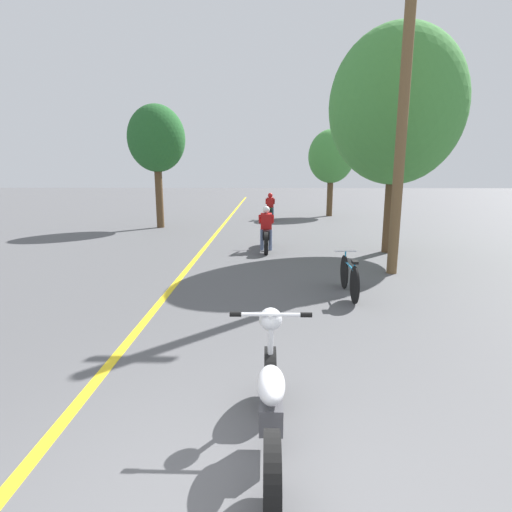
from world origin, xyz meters
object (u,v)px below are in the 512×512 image
Objects in this scene: motorcycle_foreground at (271,401)px; bicycle_parked at (349,277)px; motorcycle_rider_lead at (266,234)px; utility_pole at (402,120)px; roadside_tree_right_near at (397,107)px; motorcycle_rider_far at (270,209)px; roadside_tree_left at (156,139)px; roadside_tree_right_far at (331,157)px.

motorcycle_foreground is 1.19× the size of bicycle_parked.
motorcycle_rider_lead is at bearing 109.29° from bicycle_parked.
motorcycle_rider_lead is (-3.04, 2.86, -3.02)m from utility_pole.
roadside_tree_right_near is 6.21m from bicycle_parked.
motorcycle_rider_lead reaches higher than motorcycle_rider_far.
roadside_tree_right_near reaches higher than motorcycle_rider_far.
motorcycle_rider_lead is 1.24× the size of bicycle_parked.
utility_pole is 11.06m from roadside_tree_left.
bicycle_parked is (6.29, -9.76, -3.37)m from roadside_tree_left.
motorcycle_rider_lead is (-3.69, 0.24, -3.69)m from roadside_tree_right_near.
motorcycle_rider_lead is (-0.04, 9.16, 0.08)m from motorcycle_foreground.
roadside_tree_left is at bearing 147.46° from roadside_tree_right_near.
motorcycle_rider_lead is 1.05× the size of motorcycle_rider_far.
motorcycle_rider_far is (4.86, 3.18, -3.22)m from roadside_tree_left.
motorcycle_rider_far is at bearing 89.47° from motorcycle_foreground.
roadside_tree_left is (-8.35, 5.33, -0.47)m from roadside_tree_right_near.
motorcycle_rider_lead is 4.95m from bicycle_parked.
motorcycle_foreground is (-2.99, -6.30, -3.09)m from utility_pole.
motorcycle_rider_lead is at bearing -91.40° from motorcycle_rider_far.
roadside_tree_left is 2.58× the size of motorcycle_foreground.
roadside_tree_right_far is 9.56m from roadside_tree_left.
bicycle_parked is (-1.40, -1.81, -3.16)m from utility_pole.
utility_pole is 3.29× the size of motorcycle_rider_lead.
roadside_tree_left is (-7.69, 7.95, 0.21)m from utility_pole.
roadside_tree_right_far is at bearing 27.96° from motorcycle_rider_far.
roadside_tree_right_far is at bearing 82.72° from bicycle_parked.
motorcycle_foreground is (-3.65, -8.92, -3.77)m from roadside_tree_right_near.
motorcycle_rider_lead is (4.66, -5.09, -3.22)m from roadside_tree_left.
motorcycle_foreground is 9.16m from motorcycle_rider_lead.
roadside_tree_right_far is 2.22× the size of motorcycle_rider_lead.
roadside_tree_right_near is 3.06× the size of motorcycle_rider_lead.
roadside_tree_right_near reaches higher than bicycle_parked.
bicycle_parked is at bearing -97.28° from roadside_tree_right_far.
motorcycle_foreground is 4.77m from bicycle_parked.
motorcycle_rider_lead is at bearing -109.31° from roadside_tree_right_far.
motorcycle_rider_far is (-3.31, -1.76, -2.68)m from roadside_tree_right_far.
roadside_tree_right_far is 19.69m from motorcycle_foreground.
roadside_tree_right_far is 10.96m from motorcycle_rider_lead.
utility_pole is at bearing -75.71° from motorcycle_rider_far.
roadside_tree_right_near is 3.21× the size of motorcycle_rider_far.
roadside_tree_right_near reaches higher than motorcycle_rider_lead.
motorcycle_foreground is at bearing -112.24° from roadside_tree_right_near.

